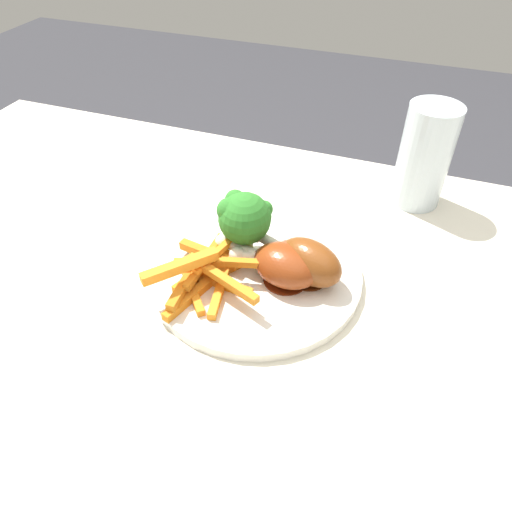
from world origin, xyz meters
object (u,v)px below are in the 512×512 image
at_px(dinner_plate, 256,273).
at_px(carrot_fries_pile, 208,273).
at_px(broccoli_floret_front, 244,216).
at_px(water_glass, 425,156).
at_px(dining_table, 270,371).
at_px(chicken_drumstick_far, 293,259).
at_px(chicken_drumstick_extra, 285,265).
at_px(chicken_drumstick_near, 307,261).

relative_size(dinner_plate, carrot_fries_pile, 1.72).
bearing_deg(broccoli_floret_front, water_glass, 47.63).
height_order(dining_table, broccoli_floret_front, broccoli_floret_front).
height_order(dining_table, chicken_drumstick_far, chicken_drumstick_far).
bearing_deg(broccoli_floret_front, chicken_drumstick_extra, -26.98).
xyz_separation_m(dining_table, broccoli_floret_front, (-0.06, 0.08, 0.16)).
bearing_deg(dinner_plate, broccoli_floret_front, 133.28).
height_order(dinner_plate, water_glass, water_glass).
relative_size(chicken_drumstick_far, chicken_drumstick_extra, 0.84).
relative_size(chicken_drumstick_near, chicken_drumstick_far, 1.10).
distance_m(broccoli_floret_front, chicken_drumstick_far, 0.08).
xyz_separation_m(chicken_drumstick_near, chicken_drumstick_extra, (-0.02, -0.01, -0.00)).
relative_size(broccoli_floret_front, carrot_fries_pile, 0.57).
bearing_deg(water_glass, chicken_drumstick_extra, -117.74).
bearing_deg(carrot_fries_pile, water_glass, 53.26).
bearing_deg(chicken_drumstick_far, water_glass, 62.04).
xyz_separation_m(dinner_plate, chicken_drumstick_near, (0.06, 0.01, 0.03)).
relative_size(broccoli_floret_front, chicken_drumstick_far, 0.71).
relative_size(dinner_plate, chicken_drumstick_far, 2.13).
bearing_deg(chicken_drumstick_near, dining_table, -108.23).
height_order(dinner_plate, chicken_drumstick_extra, chicken_drumstick_extra).
bearing_deg(chicken_drumstick_extra, water_glass, 62.26).
bearing_deg(chicken_drumstick_far, dining_table, -93.79).
height_order(dinner_plate, chicken_drumstick_far, chicken_drumstick_far).
bearing_deg(chicken_drumstick_near, dinner_plate, -172.73).
height_order(dinner_plate, chicken_drumstick_near, chicken_drumstick_near).
xyz_separation_m(dining_table, chicken_drumstick_far, (0.00, 0.06, 0.13)).
bearing_deg(dining_table, carrot_fries_pile, 171.75).
xyz_separation_m(carrot_fries_pile, chicken_drumstick_extra, (0.08, 0.04, 0.01)).
bearing_deg(chicken_drumstick_near, chicken_drumstick_extra, -150.85).
distance_m(chicken_drumstick_near, water_glass, 0.24).
bearing_deg(dinner_plate, water_glass, 55.16).
distance_m(chicken_drumstick_near, chicken_drumstick_extra, 0.02).
height_order(broccoli_floret_front, chicken_drumstick_extra, broccoli_floret_front).
distance_m(carrot_fries_pile, chicken_drumstick_extra, 0.09).
bearing_deg(carrot_fries_pile, chicken_drumstick_extra, 24.83).
bearing_deg(dining_table, dinner_plate, 126.00).
bearing_deg(water_glass, chicken_drumstick_far, -117.96).
distance_m(dinner_plate, carrot_fries_pile, 0.06).
relative_size(dinner_plate, chicken_drumstick_extra, 1.78).
height_order(carrot_fries_pile, chicken_drumstick_extra, same).
relative_size(dining_table, chicken_drumstick_near, 10.17).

